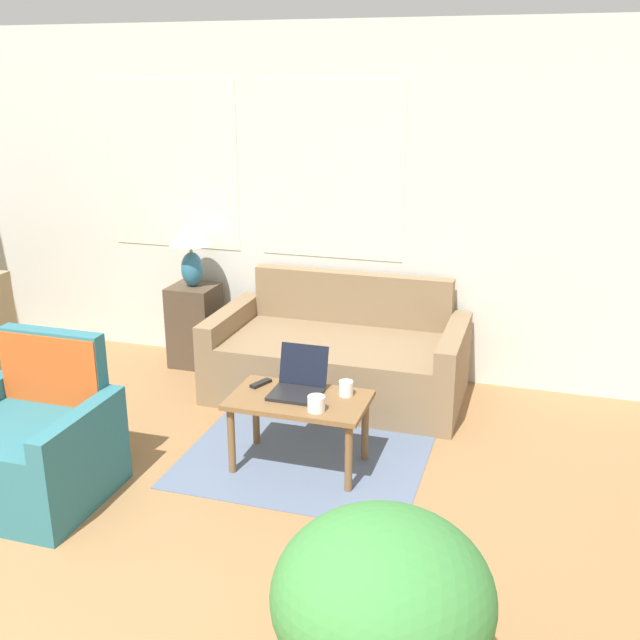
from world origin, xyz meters
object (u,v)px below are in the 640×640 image
laptop (299,383)px  tv_remote (261,383)px  armchair (32,449)px  potted_plant (382,600)px  couch (339,359)px  cup_navy (316,404)px  table_lamp (191,243)px  coffee_table (299,408)px  cup_yellow (346,388)px

laptop → tv_remote: laptop is taller
armchair → tv_remote: armchair is taller
potted_plant → couch: bearing=108.6°
armchair → potted_plant: armchair is taller
tv_remote → cup_navy: bearing=-30.0°
laptop → potted_plant: 1.94m
table_lamp → couch: bearing=-9.3°
tv_remote → potted_plant: (1.14, -1.76, 0.04)m
armchair → tv_remote: bearing=39.0°
coffee_table → potted_plant: 1.86m
couch → coffee_table: couch is taller
cup_navy → potted_plant: 1.67m
laptop → cup_yellow: bearing=7.3°
armchair → cup_yellow: 1.79m
laptop → potted_plant: potted_plant is taller
armchair → cup_navy: size_ratio=8.78×
laptop → armchair: bearing=-148.1°
armchair → couch: bearing=56.2°
armchair → table_lamp: bearing=90.5°
armchair → cup_yellow: bearing=28.1°
couch → table_lamp: table_lamp is taller
couch → table_lamp: bearing=170.7°
table_lamp → cup_yellow: 2.06m
armchair → tv_remote: 1.34m
cup_yellow → potted_plant: potted_plant is taller
cup_navy → tv_remote: cup_navy is taller
coffee_table → cup_navy: (0.15, -0.14, 0.11)m
laptop → cup_navy: bearing=-50.8°
couch → potted_plant: couch is taller
table_lamp → laptop: table_lamp is taller
table_lamp → armchair: bearing=-89.5°
cup_navy → tv_remote: bearing=150.0°
potted_plant → tv_remote: bearing=123.1°
table_lamp → cup_navy: (1.48, -1.47, -0.50)m
coffee_table → cup_navy: size_ratio=8.08×
cup_yellow → potted_plant: 1.86m
couch → cup_yellow: size_ratio=20.21×
cup_navy → coffee_table: bearing=137.0°
laptop → tv_remote: 0.26m
armchair → coffee_table: size_ratio=1.09×
coffee_table → tv_remote: (-0.28, 0.11, 0.07)m
couch → potted_plant: bearing=-71.4°
coffee_table → cup_yellow: size_ratio=9.06×
cup_navy → potted_plant: potted_plant is taller
armchair → cup_navy: armchair is taller
couch → cup_yellow: (0.32, -1.01, 0.23)m
laptop → tv_remote: size_ratio=2.03×
laptop → coffee_table: bearing=-70.5°
cup_navy → cup_yellow: cup_yellow is taller
laptop → potted_plant: size_ratio=0.39×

